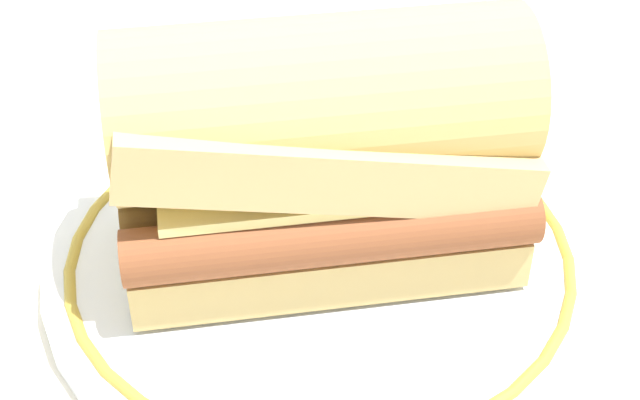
{
  "coord_description": "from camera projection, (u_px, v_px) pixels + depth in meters",
  "views": [
    {
      "loc": [
        -0.03,
        -0.38,
        0.33
      ],
      "look_at": [
        0.02,
        -0.01,
        0.04
      ],
      "focal_mm": 52.76,
      "sensor_mm": 36.0,
      "label": 1
    }
  ],
  "objects": [
    {
      "name": "ground_plane",
      "position": [
        276.0,
        258.0,
        0.5
      ],
      "size": [
        1.5,
        1.5,
        0.0
      ],
      "primitive_type": "plane",
      "color": "#EEE5CD"
    },
    {
      "name": "plate",
      "position": [
        320.0,
        256.0,
        0.49
      ],
      "size": [
        0.29,
        0.29,
        0.01
      ],
      "color": "white",
      "rests_on": "ground_plane"
    },
    {
      "name": "sausage_sandwich",
      "position": [
        320.0,
        146.0,
        0.45
      ],
      "size": [
        0.2,
        0.11,
        0.13
      ],
      "rotation": [
        0.0,
        0.0,
        0.03
      ],
      "color": "tan",
      "rests_on": "plate"
    },
    {
      "name": "butter_knife",
      "position": [
        213.0,
        92.0,
        0.63
      ],
      "size": [
        0.15,
        0.07,
        0.01
      ],
      "color": "silver",
      "rests_on": "ground_plane"
    }
  ]
}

